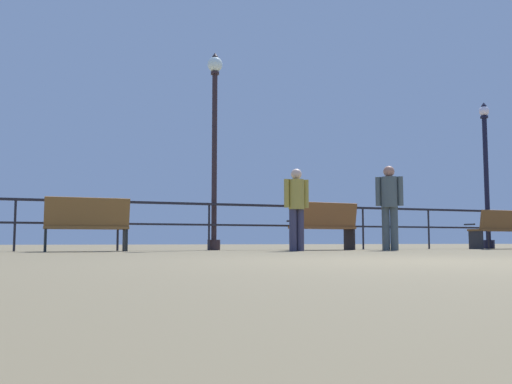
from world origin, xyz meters
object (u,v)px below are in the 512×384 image
Objects in this scene: bench_near_right at (325,224)px; bench_far_right at (502,228)px; bench_near_left at (87,222)px; lamppost_right at (486,175)px; person_at_railing at (389,202)px; lamppost_center at (215,134)px; person_by_bench at (296,204)px.

bench_far_right is at bearing -0.04° from bench_near_right.
lamppost_right is at bearing 4.71° from bench_near_left.
bench_far_right is 1.69m from lamppost_right.
lamppost_right is at bearing 8.99° from bench_near_right.
person_at_railing is (-3.84, -0.85, 0.49)m from bench_far_right.
lamppost_right is at bearing 66.03° from bench_far_right.
bench_near_left is at bearing 171.89° from person_at_railing.
lamppost_center is (2.67, 0.84, 1.97)m from bench_near_left.
lamppost_right reaches higher than bench_far_right.
lamppost_right is at bearing 21.81° from person_at_railing.
lamppost_center reaches higher than bench_far_right.
person_by_bench is (1.11, -1.74, -1.59)m from lamppost_center.
bench_far_right is at bearing -0.00° from bench_near_left.
lamppost_center is at bearing 122.60° from person_by_bench.
lamppost_center is at bearing 180.00° from lamppost_right.
person_at_railing reaches higher than bench_near_right.
lamppost_center is at bearing 17.41° from bench_near_left.
lamppost_right reaches higher than bench_near_right.
lamppost_right is 4.63m from person_at_railing.
lamppost_center reaches higher than lamppost_right.
lamppost_center is 2.46× the size of person_at_railing.
person_by_bench is at bearing -13.45° from bench_near_left.
bench_far_right is (4.90, -0.00, -0.04)m from bench_near_right.
lamppost_right reaches higher than bench_near_left.
bench_near_left is at bearing -162.59° from lamppost_center.
bench_near_right is 0.85× the size of person_at_railing.
lamppost_right is at bearing -0.00° from lamppost_center.
lamppost_right is 2.45× the size of person_by_bench.
bench_near_right is at bearing 141.38° from person_at_railing.
bench_near_left is 0.94× the size of bench_far_right.
person_at_railing is at bearing -167.56° from bench_far_right.
person_at_railing is at bearing 1.54° from person_by_bench.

